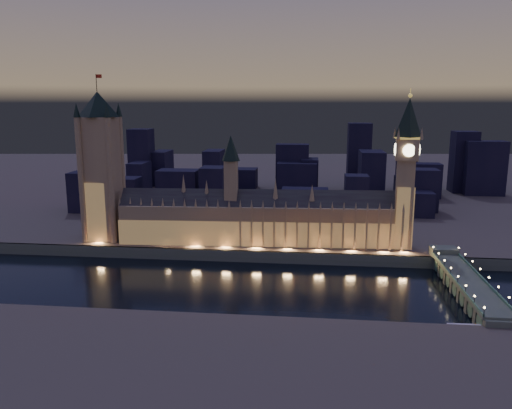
# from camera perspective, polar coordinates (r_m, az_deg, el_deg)

# --- Properties ---
(ground_plane) EXTENTS (2000.00, 2000.00, 0.00)m
(ground_plane) POSITION_cam_1_polar(r_m,az_deg,el_deg) (310.41, -2.05, -8.91)
(ground_plane) COLOR black
(ground_plane) RESTS_ON ground
(north_bank) EXTENTS (2000.00, 960.00, 8.00)m
(north_bank) POSITION_cam_1_polar(r_m,az_deg,el_deg) (815.57, 3.22, 4.17)
(north_bank) COLOR #4A4841
(north_bank) RESTS_ON ground
(embankment_wall) EXTENTS (2000.00, 2.50, 8.00)m
(embankment_wall) POSITION_cam_1_polar(r_m,az_deg,el_deg) (347.53, -1.08, -5.94)
(embankment_wall) COLOR #495749
(embankment_wall) RESTS_ON ground
(palace_of_westminster) EXTENTS (202.00, 29.67, 78.00)m
(palace_of_westminster) POSITION_cam_1_polar(r_m,az_deg,el_deg) (360.91, 0.17, -1.60)
(palace_of_westminster) COLOR #94775B
(palace_of_westminster) RESTS_ON north_bank
(victoria_tower) EXTENTS (31.68, 31.68, 120.42)m
(victoria_tower) POSITION_cam_1_polar(r_m,az_deg,el_deg) (383.64, -17.28, 4.94)
(victoria_tower) COLOR #94775B
(victoria_tower) RESTS_ON north_bank
(elizabeth_tower) EXTENTS (18.00, 18.00, 110.17)m
(elizabeth_tower) POSITION_cam_1_polar(r_m,az_deg,el_deg) (357.87, 16.81, 4.80)
(elizabeth_tower) COLOR #94775B
(elizabeth_tower) RESTS_ON north_bank
(westminster_bridge) EXTENTS (17.24, 113.00, 15.90)m
(westminster_bridge) POSITION_cam_1_polar(r_m,az_deg,el_deg) (315.34, 22.74, -8.34)
(westminster_bridge) COLOR #495749
(westminster_bridge) RESTS_ON ground
(river_boat) EXTENTS (41.92, 11.23, 4.50)m
(river_boat) POSITION_cam_1_polar(r_m,az_deg,el_deg) (265.14, 23.43, -13.23)
(river_boat) COLOR #495749
(river_boat) RESTS_ON ground
(city_backdrop) EXTENTS (451.40, 215.63, 77.72)m
(city_backdrop) POSITION_cam_1_polar(r_m,az_deg,el_deg) (542.69, 6.02, 3.24)
(city_backdrop) COLOR black
(city_backdrop) RESTS_ON north_bank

